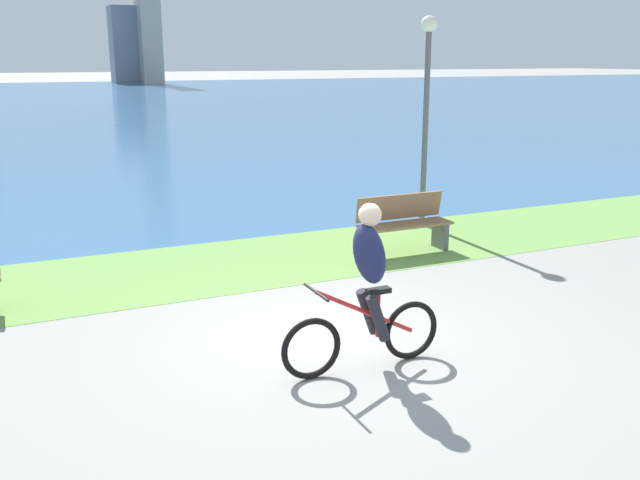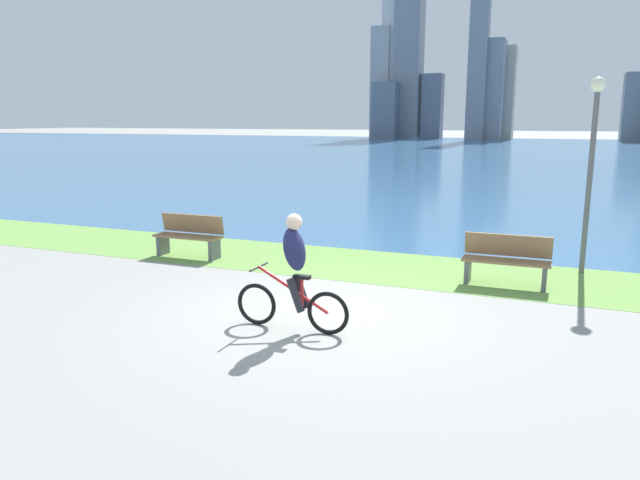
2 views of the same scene
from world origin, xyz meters
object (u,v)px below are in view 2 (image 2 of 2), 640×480
lamppost_tall (593,146)px  cyclist_lead (294,272)px  bench_far_along_path (506,260)px  bench_near_path (189,236)px

lamppost_tall → cyclist_lead: bearing=-127.8°
cyclist_lead → bench_far_along_path: cyclist_lead is taller
cyclist_lead → lamppost_tall: 6.44m
bench_far_along_path → lamppost_tall: (1.29, 1.45, 1.96)m
cyclist_lead → bench_far_along_path: size_ratio=1.14×
cyclist_lead → bench_far_along_path: 4.33m
cyclist_lead → lamppost_tall: bearing=52.2°
bench_near_path → bench_far_along_path: size_ratio=1.00×
cyclist_lead → bench_far_along_path: (2.54, 3.48, -0.38)m
bench_near_path → bench_far_along_path: bearing=1.7°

